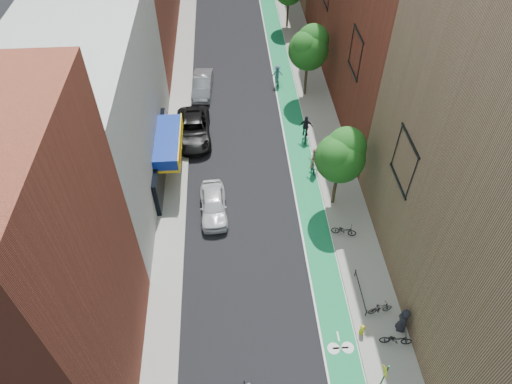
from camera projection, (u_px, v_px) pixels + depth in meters
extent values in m
plane|color=black|center=(268.00, 336.00, 26.00)|extent=(160.00, 160.00, 0.00)
cube|color=#147543|center=(285.00, 84.00, 44.31)|extent=(2.00, 68.00, 0.01)
cube|color=gray|center=(182.00, 87.00, 43.77)|extent=(2.00, 68.00, 0.15)
cube|color=gray|center=(311.00, 82.00, 44.39)|extent=(3.00, 68.00, 0.15)
cube|color=maroon|center=(12.00, 286.00, 19.03)|extent=(8.00, 10.00, 16.00)
cube|color=silver|center=(90.00, 113.00, 30.92)|extent=(8.00, 20.00, 12.00)
cylinder|color=#332619|center=(335.00, 187.00, 32.07)|extent=(0.24, 0.24, 3.30)
sphere|color=#165216|center=(340.00, 158.00, 30.11)|extent=(3.36, 3.36, 3.36)
sphere|color=#165216|center=(347.00, 146.00, 29.83)|extent=(2.64, 2.64, 2.64)
sphere|color=#165216|center=(337.00, 156.00, 29.55)|extent=(2.40, 2.40, 2.40)
cylinder|color=#332619|center=(306.00, 79.00, 41.76)|extent=(0.24, 0.24, 3.47)
sphere|color=#165216|center=(308.00, 50.00, 39.71)|extent=(3.53, 3.53, 3.53)
sphere|color=#165216|center=(313.00, 40.00, 39.40)|extent=(2.77, 2.77, 2.77)
sphere|color=#165216|center=(306.00, 46.00, 39.13)|extent=(2.52, 2.52, 2.52)
cylinder|color=#332619|center=(288.00, 13.00, 51.62)|extent=(0.24, 0.24, 3.19)
cylinder|color=#194C26|center=(383.00, 379.00, 22.65)|extent=(0.08, 0.08, 3.00)
cube|color=yellow|center=(385.00, 372.00, 22.00)|extent=(0.02, 0.71, 0.71)
imported|color=silver|center=(213.00, 205.00, 32.09)|extent=(2.04, 4.61, 1.54)
imported|color=black|center=(194.00, 129.00, 37.97)|extent=(2.99, 6.11, 1.67)
imported|color=gray|center=(202.00, 85.00, 42.76)|extent=(2.06, 5.00, 1.61)
imported|color=black|center=(313.00, 167.00, 35.31)|extent=(0.48, 1.52, 0.90)
imported|color=#A07C5D|center=(314.00, 158.00, 34.80)|extent=(0.91, 0.72, 1.82)
imported|color=black|center=(305.00, 135.00, 38.05)|extent=(1.00, 1.93, 0.97)
imported|color=black|center=(306.00, 126.00, 37.54)|extent=(1.18, 0.67, 1.89)
imported|color=black|center=(277.00, 80.00, 43.92)|extent=(0.63, 1.59, 0.93)
imported|color=#3C5A6D|center=(277.00, 73.00, 43.49)|extent=(1.12, 0.73, 1.63)
imported|color=black|center=(396.00, 339.00, 25.21)|extent=(1.87, 0.88, 0.94)
imported|color=black|center=(380.00, 308.00, 26.57)|extent=(1.55, 0.63, 0.91)
imported|color=black|center=(344.00, 230.00, 30.70)|extent=(1.77, 1.02, 0.88)
imported|color=black|center=(403.00, 320.00, 25.53)|extent=(0.75, 1.00, 1.83)
cylinder|color=gold|center=(362.00, 330.00, 25.77)|extent=(0.26, 0.26, 0.58)
sphere|color=gold|center=(363.00, 327.00, 25.51)|extent=(0.28, 0.28, 0.28)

